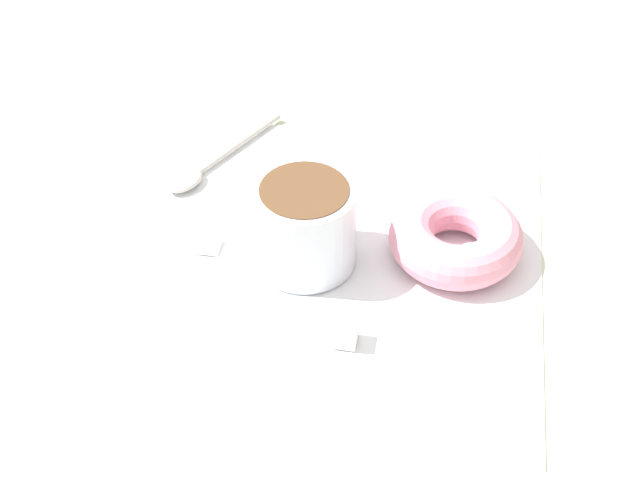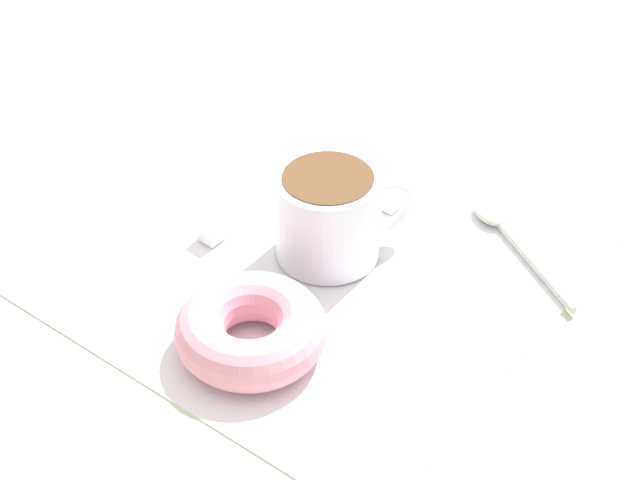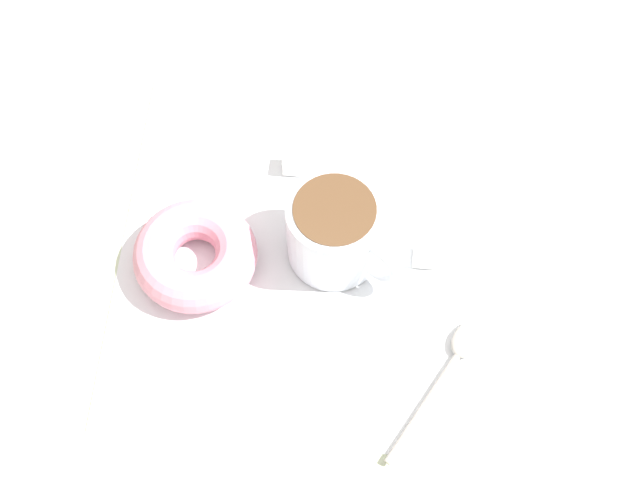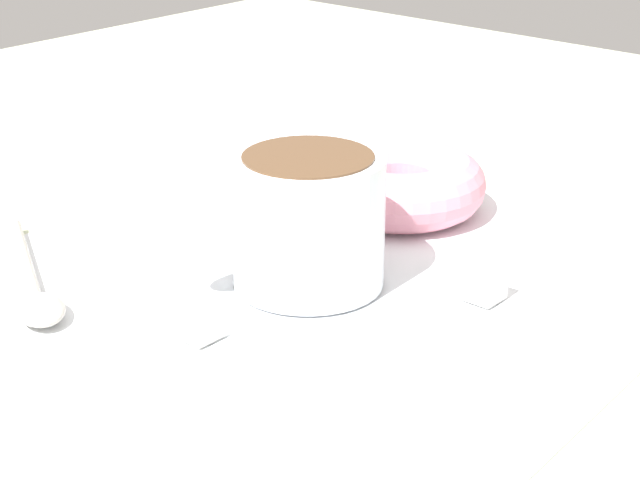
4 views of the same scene
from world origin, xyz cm
name	(u,v)px [view 4 (image 4 of 4)]	position (x,y,z in cm)	size (l,w,h in cm)	color
ground_plane	(320,298)	(0.00, 0.00, -1.00)	(120.00, 120.00, 2.00)	beige
napkin	(320,277)	(-0.20, 0.22, 0.15)	(34.85, 34.85, 0.30)	white
coffee_cup	(302,217)	(-0.31, -1.09, 3.96)	(7.95, 9.95, 7.06)	silver
donut	(400,184)	(-2.62, 10.49, 2.07)	(10.48, 10.48, 3.53)	pink
spoon	(36,293)	(-9.04, -11.68, 0.70)	(13.02, 8.02, 0.90)	#B7B2A8
sugar_cube	(484,283)	(8.03, 3.51, 1.19)	(1.78, 1.78, 1.78)	white
sugar_cube_extra	(198,316)	(-0.12, -8.75, 1.28)	(1.96, 1.96, 1.96)	white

